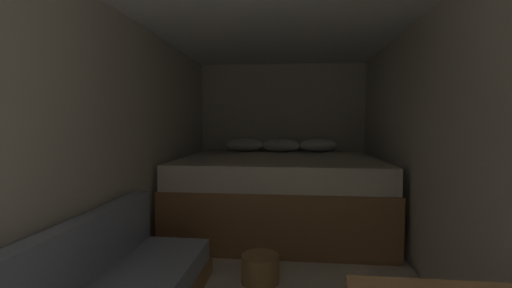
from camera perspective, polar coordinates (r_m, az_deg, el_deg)
wall_back at (r=4.81m, az=4.46°, el=1.31°), size 2.44×0.05×2.08m
wall_left at (r=2.62m, az=-24.58°, el=-0.85°), size 0.05×5.07×2.08m
wall_right at (r=2.48m, az=31.20°, el=-1.26°), size 0.05×5.07×2.08m
bed at (r=3.91m, az=3.98°, el=-8.21°), size 2.22×1.84×1.03m
wicker_basket at (r=2.73m, az=0.74°, el=-20.70°), size 0.29×0.29×0.21m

